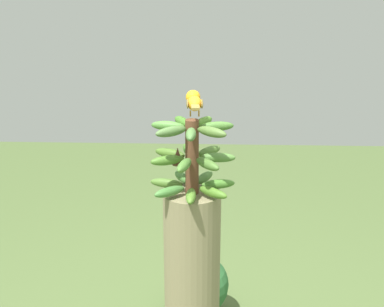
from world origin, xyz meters
TOP-DOWN VIEW (x-y plane):
  - banana_bunch at (0.00, -0.00)m, footprint 0.30×0.30m
  - perched_bird at (-0.01, -0.06)m, footprint 0.06×0.19m
  - tropical_shrub at (-0.00, -0.73)m, footprint 0.32×0.32m

SIDE VIEW (x-z plane):
  - tropical_shrub at x=0.00m, z-range 0.03..0.40m
  - banana_bunch at x=0.00m, z-range 1.02..1.28m
  - perched_bird at x=-0.01m, z-range 1.29..1.37m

